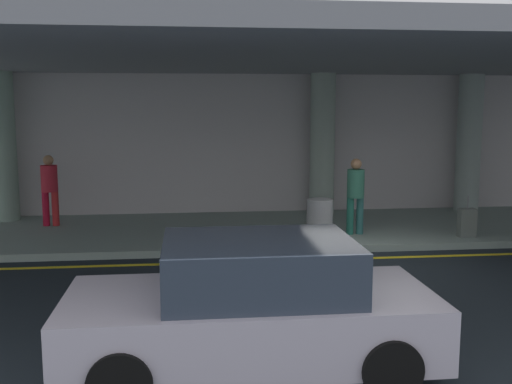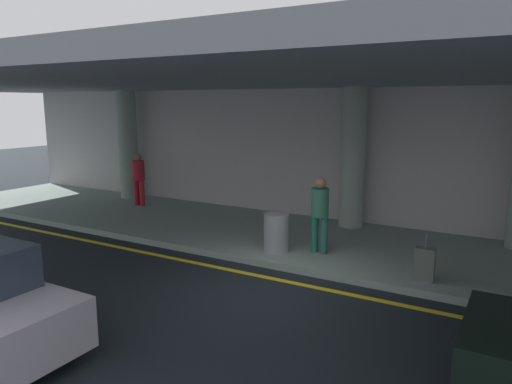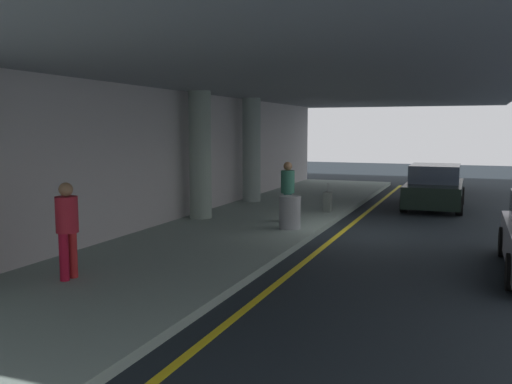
{
  "view_description": "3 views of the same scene",
  "coord_description": "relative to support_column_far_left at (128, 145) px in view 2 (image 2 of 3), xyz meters",
  "views": [
    {
      "loc": [
        -3.48,
        -10.58,
        2.96
      ],
      "look_at": [
        -2.02,
        2.2,
        1.11
      ],
      "focal_mm": 41.95,
      "sensor_mm": 36.0,
      "label": 1
    },
    {
      "loc": [
        4.01,
        -7.35,
        3.4
      ],
      "look_at": [
        -1.52,
        2.24,
        1.33
      ],
      "focal_mm": 33.53,
      "sensor_mm": 36.0,
      "label": 2
    },
    {
      "loc": [
        -14.28,
        -2.59,
        2.74
      ],
      "look_at": [
        -0.94,
        2.59,
        1.09
      ],
      "focal_mm": 38.9,
      "sensor_mm": 36.0,
      "label": 3
    }
  ],
  "objects": [
    {
      "name": "ground_plane",
      "position": [
        8.0,
        -4.68,
        -1.97
      ],
      "size": [
        60.0,
        60.0,
        0.0
      ],
      "primitive_type": "plane",
      "color": "black"
    },
    {
      "name": "sidewalk",
      "position": [
        8.0,
        -1.58,
        -1.9
      ],
      "size": [
        26.0,
        4.2,
        0.15
      ],
      "primitive_type": "cube",
      "color": "gray",
      "rests_on": "ground"
    },
    {
      "name": "lane_stripe_yellow",
      "position": [
        8.0,
        -4.16,
        -1.97
      ],
      "size": [
        26.0,
        0.14,
        0.01
      ],
      "primitive_type": "cube",
      "color": "yellow",
      "rests_on": "ground"
    },
    {
      "name": "support_column_far_left",
      "position": [
        0.0,
        0.0,
        0.0
      ],
      "size": [
        0.65,
        0.65,
        3.65
      ],
      "primitive_type": "cylinder",
      "color": "gray",
      "rests_on": "sidewalk"
    },
    {
      "name": "support_column_left_mid",
      "position": [
        8.0,
        0.0,
        0.0
      ],
      "size": [
        0.65,
        0.65,
        3.65
      ],
      "primitive_type": "cylinder",
      "color": "gray",
      "rests_on": "sidewalk"
    },
    {
      "name": "ceiling_overhang",
      "position": [
        8.0,
        -2.08,
        1.97
      ],
      "size": [
        28.0,
        13.2,
        0.3
      ],
      "primitive_type": "cube",
      "color": "gray",
      "rests_on": "support_column_far_left"
    },
    {
      "name": "terminal_back_wall",
      "position": [
        8.0,
        0.67,
        -0.07
      ],
      "size": [
        26.0,
        0.3,
        3.8
      ],
      "primitive_type": "cube",
      "color": "#B7B1B3",
      "rests_on": "ground"
    },
    {
      "name": "traveler_with_luggage",
      "position": [
        1.27,
        -0.87,
        -0.86
      ],
      "size": [
        0.38,
        0.38,
        1.68
      ],
      "rotation": [
        0.0,
        0.0,
        2.2
      ],
      "color": "maroon",
      "rests_on": "sidewalk"
    },
    {
      "name": "person_waiting_for_ride",
      "position": [
        8.17,
        -2.6,
        -0.86
      ],
      "size": [
        0.38,
        0.38,
        1.68
      ],
      "rotation": [
        0.0,
        0.0,
        3.13
      ],
      "color": "#1E6050",
      "rests_on": "sidewalk"
    },
    {
      "name": "suitcase_upright_primary",
      "position": [
        10.5,
        -3.16,
        -1.51
      ],
      "size": [
        0.36,
        0.22,
        0.9
      ],
      "rotation": [
        0.0,
        0.0,
        -0.37
      ],
      "color": "#58615B",
      "rests_on": "sidewalk"
    },
    {
      "name": "trash_bin_steel",
      "position": [
        7.29,
        -2.94,
        -1.4
      ],
      "size": [
        0.56,
        0.56,
        0.85
      ],
      "primitive_type": "cylinder",
      "color": "gray",
      "rests_on": "sidewalk"
    }
  ]
}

